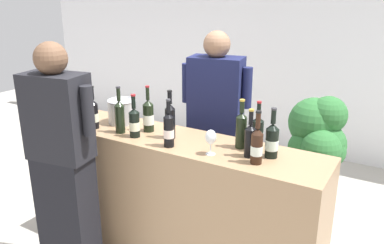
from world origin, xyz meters
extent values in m
cube|color=white|center=(0.00, 2.60, 1.40)|extent=(8.00, 0.10, 2.80)
cube|color=#9E7A56|center=(0.00, 0.00, 0.49)|extent=(2.09, 0.51, 0.97)
cylinder|color=black|center=(-0.10, -0.01, 1.08)|extent=(0.07, 0.07, 0.22)
cone|color=black|center=(-0.10, -0.01, 1.21)|extent=(0.07, 0.07, 0.04)
cylinder|color=black|center=(-0.10, -0.01, 1.27)|extent=(0.03, 0.03, 0.09)
cylinder|color=black|center=(-0.10, -0.01, 1.32)|extent=(0.04, 0.04, 0.01)
cylinder|color=black|center=(-0.73, -0.13, 1.07)|extent=(0.07, 0.07, 0.19)
cone|color=black|center=(-0.73, -0.13, 1.18)|extent=(0.07, 0.07, 0.04)
cylinder|color=black|center=(-0.73, -0.13, 1.25)|extent=(0.03, 0.03, 0.09)
cylinder|color=black|center=(-0.73, -0.13, 1.30)|extent=(0.04, 0.04, 0.01)
cylinder|color=silver|center=(-0.73, -0.13, 1.06)|extent=(0.07, 0.07, 0.07)
cylinder|color=black|center=(0.53, 0.09, 1.08)|extent=(0.07, 0.07, 0.21)
cone|color=black|center=(0.53, 0.09, 1.19)|extent=(0.07, 0.07, 0.03)
cylinder|color=black|center=(0.53, 0.09, 1.25)|extent=(0.03, 0.03, 0.09)
cylinder|color=maroon|center=(0.53, 0.09, 1.31)|extent=(0.03, 0.03, 0.01)
cylinder|color=beige|center=(0.53, 0.09, 1.06)|extent=(0.08, 0.08, 0.08)
cylinder|color=black|center=(0.60, -0.10, 1.07)|extent=(0.07, 0.07, 0.19)
cone|color=black|center=(0.60, -0.10, 1.18)|extent=(0.07, 0.07, 0.04)
cylinder|color=black|center=(0.60, -0.10, 1.25)|extent=(0.03, 0.03, 0.10)
cylinder|color=black|center=(0.60, -0.10, 1.30)|extent=(0.03, 0.03, 0.01)
cylinder|color=silver|center=(0.60, -0.10, 1.06)|extent=(0.07, 0.07, 0.06)
cylinder|color=black|center=(-0.32, 0.03, 1.07)|extent=(0.08, 0.08, 0.21)
cone|color=black|center=(-0.32, 0.03, 1.20)|extent=(0.08, 0.08, 0.04)
cylinder|color=black|center=(-0.32, 0.03, 1.26)|extent=(0.03, 0.03, 0.10)
cylinder|color=maroon|center=(-0.32, 0.03, 1.32)|extent=(0.03, 0.03, 0.01)
cylinder|color=white|center=(-0.32, 0.03, 1.06)|extent=(0.08, 0.08, 0.08)
cylinder|color=black|center=(0.65, 0.04, 1.07)|extent=(0.08, 0.08, 0.19)
cone|color=black|center=(0.65, 0.04, 1.18)|extent=(0.08, 0.08, 0.04)
cylinder|color=black|center=(0.65, 0.04, 1.24)|extent=(0.03, 0.03, 0.09)
cylinder|color=#333338|center=(0.65, 0.04, 1.29)|extent=(0.04, 0.04, 0.01)
cylinder|color=silver|center=(0.65, 0.04, 1.06)|extent=(0.08, 0.08, 0.07)
cylinder|color=black|center=(-0.34, -0.12, 1.06)|extent=(0.08, 0.08, 0.18)
cone|color=black|center=(-0.34, -0.12, 1.17)|extent=(0.08, 0.08, 0.03)
cylinder|color=black|center=(-0.34, -0.12, 1.23)|extent=(0.03, 0.03, 0.09)
cylinder|color=maroon|center=(-0.34, -0.12, 1.28)|extent=(0.03, 0.03, 0.01)
cylinder|color=#E8EDC5|center=(-0.34, -0.12, 1.05)|extent=(0.08, 0.08, 0.06)
cylinder|color=black|center=(0.42, 0.08, 1.08)|extent=(0.07, 0.07, 0.22)
cone|color=black|center=(0.42, 0.08, 1.20)|extent=(0.07, 0.07, 0.03)
cylinder|color=black|center=(0.42, 0.08, 1.26)|extent=(0.03, 0.03, 0.08)
cylinder|color=#B79333|center=(0.42, 0.08, 1.30)|extent=(0.04, 0.04, 0.01)
cylinder|color=black|center=(-0.48, -0.10, 1.08)|extent=(0.07, 0.07, 0.21)
cone|color=black|center=(-0.48, -0.10, 1.20)|extent=(0.07, 0.07, 0.04)
cylinder|color=black|center=(-0.48, -0.10, 1.27)|extent=(0.03, 0.03, 0.10)
cylinder|color=#333338|center=(-0.48, -0.10, 1.32)|extent=(0.03, 0.03, 0.01)
cylinder|color=black|center=(0.53, -0.03, 1.06)|extent=(0.07, 0.07, 0.19)
cone|color=black|center=(0.53, -0.03, 1.17)|extent=(0.07, 0.07, 0.03)
cylinder|color=black|center=(0.53, -0.03, 1.23)|extent=(0.03, 0.03, 0.09)
cylinder|color=#B79333|center=(0.53, -0.03, 1.28)|extent=(0.03, 0.03, 0.01)
cylinder|color=black|center=(-0.01, -0.15, 1.08)|extent=(0.07, 0.07, 0.21)
cone|color=black|center=(-0.01, -0.15, 1.20)|extent=(0.07, 0.07, 0.03)
cylinder|color=black|center=(-0.01, -0.15, 1.25)|extent=(0.03, 0.03, 0.09)
cylinder|color=#333338|center=(-0.01, -0.15, 1.30)|extent=(0.03, 0.03, 0.01)
cylinder|color=silver|center=(-0.01, -0.15, 1.07)|extent=(0.07, 0.07, 0.06)
cylinder|color=silver|center=(0.30, -0.13, 0.97)|extent=(0.06, 0.06, 0.00)
cylinder|color=silver|center=(0.30, -0.13, 1.01)|extent=(0.01, 0.01, 0.07)
ellipsoid|color=silver|center=(0.30, -0.13, 1.09)|extent=(0.07, 0.07, 0.10)
ellipsoid|color=maroon|center=(0.30, -0.13, 1.07)|extent=(0.06, 0.06, 0.03)
cylinder|color=silver|center=(-0.63, 0.08, 1.06)|extent=(0.22, 0.22, 0.18)
torus|color=silver|center=(-0.63, 0.08, 1.16)|extent=(0.23, 0.23, 0.01)
cube|color=black|center=(-0.03, 0.57, 0.44)|extent=(0.43, 0.31, 0.87)
cube|color=#191E47|center=(-0.03, 0.57, 1.18)|extent=(0.47, 0.32, 0.61)
sphere|color=#8C664C|center=(-0.03, 0.57, 1.59)|extent=(0.22, 0.22, 0.22)
cylinder|color=#191E47|center=(0.22, 0.62, 1.25)|extent=(0.08, 0.08, 0.33)
cylinder|color=#191E47|center=(-0.28, 0.52, 1.25)|extent=(0.08, 0.08, 0.33)
cube|color=black|center=(-0.65, -0.54, 0.45)|extent=(0.41, 0.30, 0.89)
cube|color=black|center=(-0.65, -0.54, 1.19)|extent=(0.46, 0.30, 0.59)
sphere|color=brown|center=(-0.65, -0.54, 1.58)|extent=(0.22, 0.22, 0.22)
cylinder|color=black|center=(-0.89, -0.58, 1.26)|extent=(0.08, 0.08, 0.33)
cylinder|color=black|center=(-0.40, -0.50, 1.26)|extent=(0.08, 0.08, 0.33)
cylinder|color=brown|center=(0.70, 1.16, 0.11)|extent=(0.31, 0.31, 0.23)
sphere|color=#2D6B33|center=(0.59, 1.12, 0.54)|extent=(0.28, 0.28, 0.28)
sphere|color=#2D6B33|center=(0.75, 1.19, 0.68)|extent=(0.39, 0.39, 0.39)
sphere|color=#2D6B33|center=(0.80, 1.16, 0.65)|extent=(0.30, 0.30, 0.30)
sphere|color=#2D6B33|center=(0.75, 1.04, 0.69)|extent=(0.35, 0.35, 0.35)
sphere|color=#2D6B33|center=(0.63, 1.23, 0.86)|extent=(0.45, 0.45, 0.45)
sphere|color=#2D6B33|center=(0.75, 1.23, 0.95)|extent=(0.33, 0.33, 0.33)
sphere|color=#2D6B33|center=(0.59, 1.12, 0.65)|extent=(0.29, 0.29, 0.29)
cylinder|color=#4C3823|center=(0.70, 1.16, 0.53)|extent=(0.05, 0.05, 0.60)
camera|label=1|loc=(1.41, -2.23, 1.99)|focal=36.89mm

